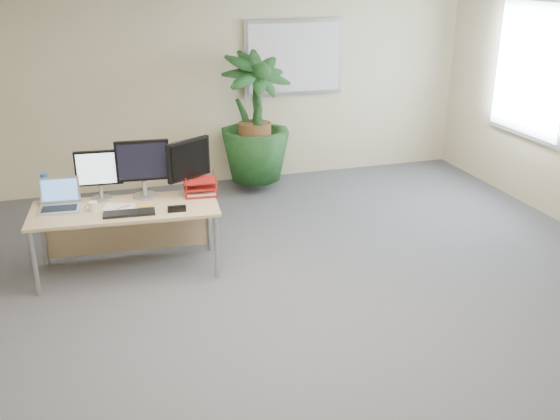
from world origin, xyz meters
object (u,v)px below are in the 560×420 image
object	(u,v)px
laptop	(60,201)
floor_plant	(255,132)
desk	(126,217)
monitor_left	(99,172)
monitor_right	(143,165)

from	to	relation	value
laptop	floor_plant	bearing A→B (deg)	36.85
desk	floor_plant	size ratio (longest dim) A/B	1.12
desk	laptop	size ratio (longest dim) A/B	4.54
floor_plant	monitor_left	bearing A→B (deg)	-140.16
desk	laptop	bearing A→B (deg)	172.46
monitor_right	floor_plant	bearing A→B (deg)	47.46
floor_plant	monitor_right	bearing A→B (deg)	-132.54
desk	monitor_left	size ratio (longest dim) A/B	3.66
monitor_right	laptop	world-z (taller)	monitor_right
floor_plant	monitor_right	world-z (taller)	floor_plant
monitor_left	laptop	xyz separation A→B (m)	(-0.36, -0.11, -0.20)
floor_plant	laptop	distance (m)	2.79
floor_plant	monitor_left	distance (m)	2.44
desk	monitor_right	bearing A→B (deg)	34.44
desk	monitor_right	distance (m)	0.50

